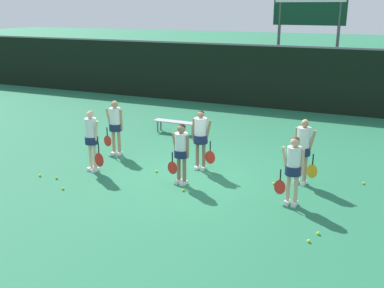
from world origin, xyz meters
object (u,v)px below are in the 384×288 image
tennis_ball_8 (301,171)px  tennis_ball_11 (156,171)px  tennis_ball_2 (63,189)px  player_4 (201,135)px  scoreboard (309,22)px  tennis_ball_6 (309,241)px  player_5 (303,146)px  tennis_ball_10 (40,175)px  tennis_ball_1 (172,171)px  tennis_ball_5 (56,178)px  bench_courtside (176,123)px  tennis_ball_0 (364,183)px  player_2 (293,165)px  player_1 (181,149)px  player_3 (115,123)px  tennis_ball_4 (318,233)px  player_0 (92,136)px  tennis_ball_9 (183,190)px  tennis_ball_3 (176,150)px  tennis_ball_7 (274,183)px

tennis_ball_8 → tennis_ball_11: (-3.73, -1.66, 0.00)m
tennis_ball_2 → player_4: bearing=47.3°
scoreboard → tennis_ball_6: scoreboard is taller
player_5 → tennis_ball_10: 7.15m
tennis_ball_1 → tennis_ball_8: size_ratio=0.97×
tennis_ball_2 → tennis_ball_8: 6.49m
tennis_ball_5 → tennis_ball_6: size_ratio=1.08×
bench_courtside → tennis_ball_0: bearing=-20.3°
player_2 → player_1: bearing=-179.7°
scoreboard → bench_courtside: size_ratio=2.84×
bench_courtside → tennis_ball_8: (4.99, -2.24, -0.35)m
player_1 → tennis_ball_10: player_1 is taller
player_1 → player_3: 3.21m
tennis_ball_6 → tennis_ball_11: tennis_ball_11 is taller
tennis_ball_8 → player_4: bearing=-161.4°
tennis_ball_4 → tennis_ball_6: bearing=-107.2°
tennis_ball_6 → scoreboard: bearing=101.2°
tennis_ball_5 → player_2: bearing=8.9°
tennis_ball_10 → tennis_ball_2: bearing=-22.2°
player_0 → player_4: (2.74, 1.35, -0.01)m
player_4 → tennis_ball_1: (-0.63, -0.60, -0.99)m
player_3 → tennis_ball_10: size_ratio=24.13×
bench_courtside → tennis_ball_4: size_ratio=25.11×
tennis_ball_0 → tennis_ball_10: 8.72m
tennis_ball_5 → player_3: bearing=82.5°
tennis_ball_9 → tennis_ball_5: bearing=-169.7°
player_1 → player_4: size_ratio=0.94×
player_0 → tennis_ball_3: 3.07m
player_2 → tennis_ball_6: bearing=-63.7°
tennis_ball_6 → player_1: bearing=153.9°
tennis_ball_9 → bench_courtside: bearing=117.8°
scoreboard → tennis_ball_7: 11.36m
tennis_ball_1 → tennis_ball_9: bearing=-51.2°
tennis_ball_1 → tennis_ball_10: size_ratio=0.94×
player_4 → tennis_ball_4: size_ratio=25.05×
bench_courtside → tennis_ball_6: 8.52m
player_1 → tennis_ball_8: (2.72, 2.13, -0.93)m
tennis_ball_0 → scoreboard: bearing=109.4°
bench_courtside → tennis_ball_7: (4.52, -3.45, -0.35)m
tennis_ball_2 → tennis_ball_10: size_ratio=0.90×
player_4 → tennis_ball_5: size_ratio=24.17×
tennis_ball_6 → tennis_ball_2: bearing=178.6°
tennis_ball_7 → tennis_ball_6: bearing=-62.8°
player_0 → bench_courtside: bearing=96.4°
player_4 → tennis_ball_3: 2.09m
tennis_ball_3 → tennis_ball_9: bearing=-60.8°
bench_courtside → player_4: player_4 is taller
bench_courtside → tennis_ball_8: 5.48m
tennis_ball_7 → tennis_ball_10: (-6.02, -2.05, 0.00)m
scoreboard → tennis_ball_3: 10.14m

